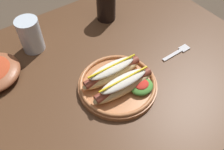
{
  "coord_description": "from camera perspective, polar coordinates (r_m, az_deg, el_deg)",
  "views": [
    {
      "loc": [
        -0.21,
        -0.44,
        1.34
      ],
      "look_at": [
        0.06,
        -0.05,
        0.77
      ],
      "focal_mm": 38.5,
      "sensor_mm": 36.0,
      "label": 1
    }
  ],
  "objects": [
    {
      "name": "dining_table",
      "position": [
        0.86,
        -5.43,
        -5.53
      ],
      "size": [
        1.22,
        0.81,
        0.74
      ],
      "color": "#51331E",
      "rests_on": "ground_plane"
    },
    {
      "name": "hot_dog_plate",
      "position": [
        0.73,
        1.58,
        -1.7
      ],
      "size": [
        0.25,
        0.25,
        0.08
      ],
      "color": "#B77042",
      "rests_on": "dining_table"
    },
    {
      "name": "fork",
      "position": [
        0.88,
        15.4,
        5.31
      ],
      "size": [
        0.12,
        0.03,
        0.0
      ],
      "rotation": [
        0.0,
        0.0,
        0.01
      ],
      "color": "silver",
      "rests_on": "dining_table"
    },
    {
      "name": "soda_cup",
      "position": [
        0.97,
        -1.42,
        16.49
      ],
      "size": [
        0.08,
        0.08,
        0.13
      ],
      "primitive_type": "cylinder",
      "color": "black",
      "rests_on": "dining_table"
    },
    {
      "name": "water_cup",
      "position": [
        0.87,
        -18.81,
        8.96
      ],
      "size": [
        0.08,
        0.08,
        0.12
      ],
      "primitive_type": "cylinder",
      "color": "silver",
      "rests_on": "dining_table"
    }
  ]
}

